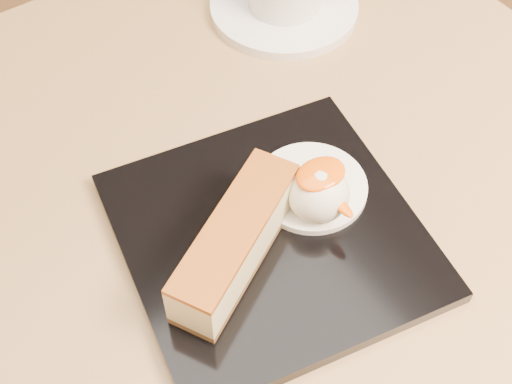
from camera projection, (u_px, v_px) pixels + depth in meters
table at (249, 364)px, 0.66m from camera, size 0.80×0.80×0.72m
dessert_plate at (271, 236)px, 0.55m from camera, size 0.26×0.26×0.01m
cheesecake at (236, 241)px, 0.51m from camera, size 0.14×0.10×0.04m
cream_smear at (311, 187)px, 0.57m from camera, size 0.09×0.09×0.01m
ice_cream_scoop at (318, 193)px, 0.54m from camera, size 0.05×0.05×0.05m
mango_sauce at (321, 174)px, 0.52m from camera, size 0.04×0.03×0.01m
mint_sprig at (263, 180)px, 0.57m from camera, size 0.04×0.03×0.00m
saucer at (284, 7)px, 0.72m from camera, size 0.15×0.15×0.01m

